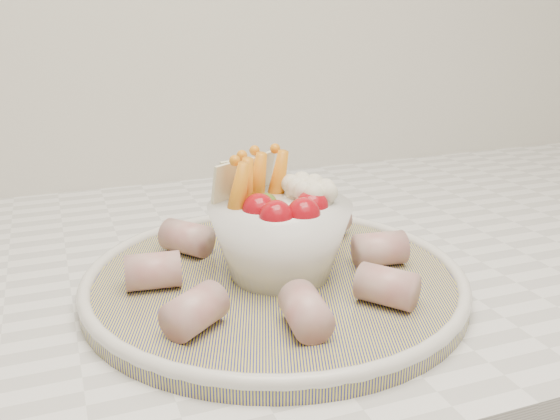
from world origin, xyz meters
name	(u,v)px	position (x,y,z in m)	size (l,w,h in m)	color
serving_platter	(275,279)	(0.01, 1.36, 0.93)	(0.44, 0.44, 0.02)	navy
veggie_bowl	(280,232)	(0.01, 1.36, 0.98)	(0.13, 0.13, 0.11)	white
cured_meat_rolls	(274,259)	(0.01, 1.36, 0.95)	(0.26, 0.27, 0.03)	#A34B4A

